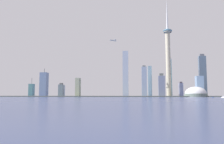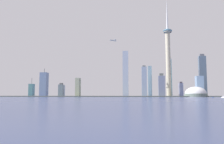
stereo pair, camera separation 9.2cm
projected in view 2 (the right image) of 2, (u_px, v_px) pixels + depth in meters
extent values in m
plane|color=navy|center=(83.00, 99.00, 352.08)|extent=(6000.00, 6000.00, 0.00)
cube|color=#4F5850|center=(114.00, 96.00, 806.88)|extent=(850.32, 70.85, 3.26)
cylinder|color=#C1B79D|center=(168.00, 63.00, 826.43)|extent=(17.26, 17.26, 245.93)
ellipsoid|color=#487089|center=(167.00, 31.00, 838.89)|extent=(33.94, 33.94, 14.22)
torus|color=#C1B79D|center=(167.00, 32.00, 838.39)|extent=(31.69, 31.69, 2.84)
cone|color=silver|center=(167.00, 14.00, 845.69)|extent=(8.63, 8.63, 119.81)
cylinder|color=slate|center=(196.00, 95.00, 766.77)|extent=(75.45, 75.45, 11.13)
ellipsoid|color=silver|center=(196.00, 94.00, 767.34)|extent=(71.67, 71.67, 47.56)
cube|color=#9FAEC9|center=(126.00, 74.00, 862.29)|extent=(21.34, 19.77, 175.98)
cube|color=slate|center=(162.00, 86.00, 785.71)|extent=(22.54, 13.41, 73.70)
cube|color=#5F645E|center=(161.00, 75.00, 789.89)|extent=(13.52, 8.05, 8.72)
cube|color=#8A94BE|center=(181.00, 90.00, 875.18)|extent=(13.55, 23.45, 52.07)
cube|color=#5A5060|center=(181.00, 83.00, 878.13)|extent=(8.13, 14.07, 5.98)
cube|color=#89AEC4|center=(150.00, 81.00, 898.11)|extent=(14.83, 27.77, 121.87)
cube|color=#A2B5CB|center=(63.00, 91.00, 937.55)|extent=(14.18, 14.02, 47.92)
cube|color=#4C5F76|center=(203.00, 76.00, 866.03)|extent=(26.68, 16.27, 157.40)
cube|color=#585C66|center=(202.00, 55.00, 874.44)|extent=(16.01, 9.76, 8.44)
cube|color=slate|center=(170.00, 78.00, 865.38)|extent=(13.62, 13.35, 145.93)
cube|color=#5E6058|center=(169.00, 58.00, 873.37)|extent=(8.17, 8.01, 11.59)
cube|color=slate|center=(44.00, 84.00, 913.06)|extent=(27.95, 27.40, 97.82)
cylinder|color=#4C4C51|center=(44.00, 71.00, 918.86)|extent=(1.60, 1.60, 16.56)
cube|color=#959E85|center=(78.00, 87.00, 838.80)|extent=(15.35, 25.78, 69.72)
cube|color=#7B9ABF|center=(200.00, 86.00, 801.40)|extent=(24.81, 26.01, 74.12)
cylinder|color=#4C4C51|center=(199.00, 73.00, 806.24)|extent=(1.60, 1.60, 21.28)
cube|color=slate|center=(32.00, 90.00, 923.66)|extent=(17.70, 22.20, 52.00)
cylinder|color=#4C4C51|center=(32.00, 81.00, 927.54)|extent=(1.60, 1.60, 24.60)
cube|color=#8799B8|center=(144.00, 82.00, 834.82)|extent=(18.76, 15.98, 111.58)
cube|color=slate|center=(144.00, 66.00, 840.74)|extent=(11.26, 9.59, 5.21)
cube|color=slate|center=(61.00, 91.00, 875.71)|extent=(17.78, 21.04, 46.89)
cube|color=#565857|center=(61.00, 84.00, 878.40)|extent=(10.67, 12.62, 6.08)
cube|color=white|center=(224.00, 97.00, 539.00)|extent=(8.28, 15.23, 1.85)
cube|color=#9C96A0|center=(224.00, 96.00, 539.21)|extent=(4.79, 7.02, 2.30)
cylinder|color=silver|center=(224.00, 95.00, 539.57)|extent=(0.24, 0.24, 4.77)
cube|color=#204A8D|center=(213.00, 97.00, 567.14)|extent=(6.27, 10.04, 1.76)
cube|color=#3E2D37|center=(213.00, 96.00, 567.35)|extent=(3.39, 4.69, 2.38)
cylinder|color=silver|center=(213.00, 95.00, 567.68)|extent=(0.24, 0.24, 4.26)
cylinder|color=#ACB6C1|center=(113.00, 40.00, 799.46)|extent=(21.46, 24.36, 2.97)
sphere|color=#ACB6C1|center=(110.00, 40.00, 789.45)|extent=(2.97, 2.97, 2.97)
cube|color=#ACB6C1|center=(113.00, 40.00, 799.60)|extent=(23.98, 21.28, 0.50)
cube|color=#ACB6C1|center=(116.00, 41.00, 807.92)|extent=(9.24, 8.43, 0.40)
cube|color=#2D333D|center=(116.00, 40.00, 808.28)|extent=(2.07, 2.30, 5.00)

